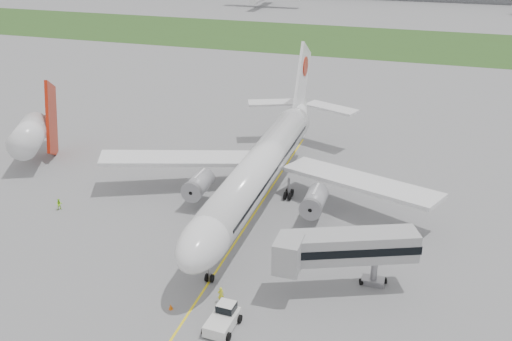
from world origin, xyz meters
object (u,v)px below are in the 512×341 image
(neighbor_aircraft, at_px, (33,133))
(airliner, at_px, (262,164))
(ground_crew_near, at_px, (221,295))
(pushback_tug, at_px, (223,318))
(jet_bridge, at_px, (341,248))

(neighbor_aircraft, bearing_deg, airliner, -27.58)
(airliner, height_order, ground_crew_near, airliner)
(pushback_tug, bearing_deg, airliner, 102.14)
(jet_bridge, xyz_separation_m, neighbor_aircraft, (-51.83, 19.13, 0.07))
(pushback_tug, relative_size, ground_crew_near, 2.39)
(airliner, relative_size, neighbor_aircraft, 3.36)
(airliner, relative_size, jet_bridge, 3.76)
(pushback_tug, xyz_separation_m, ground_crew_near, (-1.57, 3.48, -0.08))
(ground_crew_near, xyz_separation_m, neighbor_aircraft, (-40.67, 24.86, 4.30))
(pushback_tug, height_order, ground_crew_near, pushback_tug)
(pushback_tug, relative_size, jet_bridge, 0.30)
(airliner, relative_size, ground_crew_near, 30.12)
(pushback_tug, distance_m, neighbor_aircraft, 51.05)
(ground_crew_near, distance_m, neighbor_aircraft, 47.86)
(neighbor_aircraft, bearing_deg, jet_bridge, -44.83)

